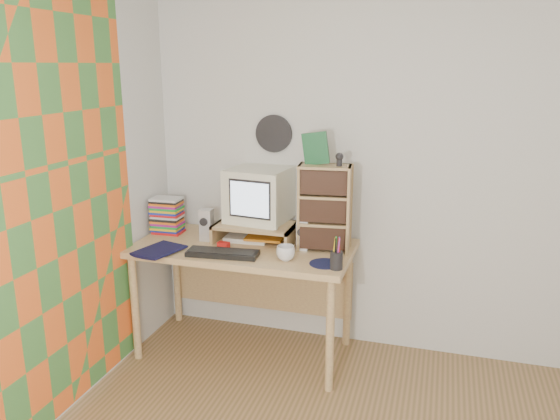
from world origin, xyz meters
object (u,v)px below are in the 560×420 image
Objects in this scene: keyboard at (223,253)px; diary at (147,246)px; desk at (247,262)px; crt_monitor at (257,196)px; mug at (286,253)px; dvd_stack at (167,213)px; cd_rack at (324,208)px.

keyboard is 1.67× the size of diary.
crt_monitor is (0.05, 0.09, 0.43)m from desk.
keyboard is 0.39m from mug.
diary reaches higher than keyboard.
crt_monitor is at bearing 69.47° from keyboard.
keyboard is 0.65m from dvd_stack.
desk is 0.66m from dvd_stack.
mug is at bearing -129.75° from cd_rack.
crt_monitor reaches higher than keyboard.
mug is (0.29, -0.33, -0.25)m from crt_monitor.
diary reaches higher than desk.
crt_monitor reaches higher than diary.
crt_monitor is at bearing 164.94° from cd_rack.
cd_rack is at bearing 2.06° from desk.
cd_rack reaches higher than crt_monitor.
mug reaches higher than keyboard.
crt_monitor is 1.32× the size of dvd_stack.
keyboard is 0.50m from diary.
desk is 0.65m from cd_rack.
dvd_stack is 2.50× the size of mug.
desk is 5.01× the size of dvd_stack.
crt_monitor is at bearing 61.67° from desk.
dvd_stack is 1.11m from cd_rack.
keyboard is at bearing -174.82° from mug.
desk is at bearing 175.42° from cd_rack.
mug is at bearing -0.52° from keyboard.
cd_rack is 1.14m from diary.
keyboard reaches higher than desk.
crt_monitor is 0.77m from diary.
keyboard is (-0.05, -0.28, 0.15)m from desk.
cd_rack is at bearing 32.34° from diary.
desk is 12.53× the size of mug.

